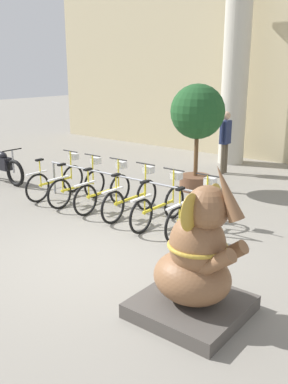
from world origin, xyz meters
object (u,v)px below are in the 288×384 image
(bicycle_0, at_px, (57,180))
(bicycle_3, at_px, (132,197))
(bicycle_5, at_px, (194,213))
(person_pedestrian, at_px, (225,137))
(bicycle_2, at_px, (105,191))
(motorcycle, at_px, (0,165))
(bicycle_4, at_px, (160,205))
(elephant_statue, at_px, (196,266))
(potted_tree, at_px, (197,118))
(bicycle_1, at_px, (79,185))

(bicycle_0, xyz_separation_m, bicycle_3, (2.21, 0.04, 0.00))
(bicycle_5, bearing_deg, person_pedestrian, 111.93)
(bicycle_2, xyz_separation_m, motorcycle, (-3.60, -0.11, 0.06))
(bicycle_4, height_order, bicycle_5, same)
(bicycle_2, bearing_deg, elephant_statue, -31.73)
(bicycle_2, distance_m, bicycle_3, 0.74)
(bicycle_2, height_order, motorcycle, bicycle_2)
(motorcycle, bearing_deg, person_pedestrian, 47.71)
(bicycle_5, bearing_deg, potted_tree, 121.47)
(elephant_statue, distance_m, person_pedestrian, 7.33)
(bicycle_3, distance_m, elephant_statue, 3.68)
(bicycle_0, relative_size, motorcycle, 0.87)
(bicycle_2, xyz_separation_m, potted_tree, (0.70, 2.44, 1.33))
(bicycle_2, distance_m, person_pedestrian, 4.42)
(bicycle_0, xyz_separation_m, bicycle_4, (2.94, -0.01, 0.00))
(bicycle_5, bearing_deg, bicycle_3, 178.91)
(bicycle_5, distance_m, elephant_statue, 2.65)
(elephant_statue, xyz_separation_m, person_pedestrian, (-3.18, 6.59, 0.39))
(bicycle_0, bearing_deg, bicycle_1, -0.56)
(bicycle_2, height_order, person_pedestrian, person_pedestrian)
(bicycle_1, distance_m, potted_tree, 3.16)
(bicycle_1, xyz_separation_m, bicycle_2, (0.74, 0.04, 0.00))
(bicycle_4, distance_m, person_pedestrian, 4.55)
(bicycle_2, bearing_deg, potted_tree, 73.92)
(bicycle_3, relative_size, bicycle_5, 1.00)
(motorcycle, distance_m, person_pedestrian, 6.05)
(bicycle_0, bearing_deg, bicycle_4, -0.21)
(bicycle_2, bearing_deg, motorcycle, -178.29)
(bicycle_1, relative_size, motorcycle, 0.87)
(bicycle_3, relative_size, elephant_statue, 0.87)
(bicycle_3, bearing_deg, person_pedestrian, 93.75)
(motorcycle, bearing_deg, bicycle_0, 2.02)
(elephant_statue, distance_m, potted_tree, 5.63)
(bicycle_1, height_order, elephant_statue, elephant_statue)
(bicycle_1, height_order, potted_tree, potted_tree)
(person_pedestrian, bearing_deg, bicycle_0, -113.73)
(bicycle_1, relative_size, elephant_statue, 0.87)
(bicycle_0, distance_m, bicycle_5, 3.68)
(bicycle_0, xyz_separation_m, motorcycle, (-2.13, -0.08, 0.06))
(bicycle_3, bearing_deg, bicycle_1, -178.02)
(bicycle_1, xyz_separation_m, person_pedestrian, (1.19, 4.39, 0.64))
(person_pedestrian, bearing_deg, bicycle_1, -105.16)
(bicycle_3, xyz_separation_m, bicycle_4, (0.74, -0.05, 0.00))
(bicycle_0, distance_m, potted_tree, 3.55)
(bicycle_0, distance_m, person_pedestrian, 4.83)
(bicycle_1, height_order, motorcycle, bicycle_1)
(bicycle_5, relative_size, potted_tree, 0.67)
(bicycle_2, height_order, bicycle_3, same)
(bicycle_5, bearing_deg, motorcycle, -179.10)
(bicycle_0, bearing_deg, person_pedestrian, 66.27)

